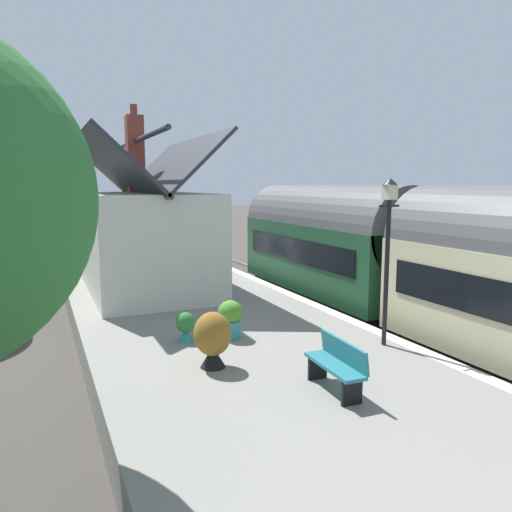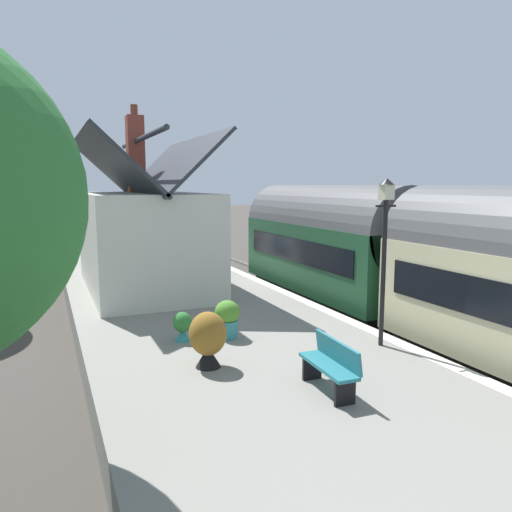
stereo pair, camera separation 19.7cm
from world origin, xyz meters
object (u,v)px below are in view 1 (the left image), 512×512
(station_building, at_px, (144,237))
(planter_bench_left, at_px, (186,327))
(train, at_px, (413,263))
(bench_platform_end, at_px, (134,241))
(bench_by_lamp, at_px, (337,364))
(planter_edge_far, at_px, (158,245))
(lamp_post_platform, at_px, (388,230))
(planter_by_door, at_px, (167,243))
(planter_edge_near, at_px, (167,248))
(planter_corner_building, at_px, (143,241))
(bench_near_building, at_px, (152,251))
(planter_bench_right, at_px, (213,338))
(station_sign_board, at_px, (179,230))
(planter_under_sign, at_px, (230,318))

(station_building, height_order, planter_bench_left, station_building)
(train, height_order, bench_platform_end, train)
(bench_by_lamp, bearing_deg, planter_bench_left, 23.80)
(station_building, height_order, planter_edge_far, station_building)
(bench_platform_end, bearing_deg, lamp_post_platform, -173.38)
(planter_by_door, height_order, lamp_post_platform, lamp_post_platform)
(bench_platform_end, relative_size, planter_edge_near, 1.78)
(bench_by_lamp, relative_size, planter_edge_far, 1.50)
(planter_by_door, bearing_deg, lamp_post_platform, -178.50)
(train, bearing_deg, station_building, 45.28)
(train, relative_size, planter_edge_far, 17.76)
(planter_by_door, bearing_deg, planter_edge_far, 151.66)
(station_building, relative_size, planter_corner_building, 9.93)
(bench_near_building, bearing_deg, train, -158.66)
(bench_near_building, height_order, planter_edge_far, planter_edge_far)
(planter_bench_right, bearing_deg, train, -75.10)
(bench_by_lamp, bearing_deg, station_sign_board, -6.67)
(planter_bench_right, xyz_separation_m, lamp_post_platform, (-0.28, -3.83, 1.95))
(bench_platform_end, distance_m, planter_bench_right, 17.75)
(planter_edge_near, relative_size, lamp_post_platform, 0.22)
(planter_edge_far, xyz_separation_m, planter_under_sign, (-14.09, 1.59, -0.00))
(planter_bench_left, bearing_deg, planter_edge_far, -10.55)
(bench_platform_end, xyz_separation_m, planter_edge_near, (-3.14, -0.99, -0.03))
(planter_corner_building, bearing_deg, station_building, 169.11)
(bench_by_lamp, relative_size, lamp_post_platform, 0.39)
(bench_by_lamp, height_order, planter_edge_far, planter_edge_far)
(train, height_order, planter_corner_building, train)
(bench_platform_end, xyz_separation_m, bench_near_building, (-4.24, -0.03, 0.00))
(train, bearing_deg, lamp_post_platform, 127.96)
(bench_near_building, height_order, planter_bench_right, planter_bench_right)
(planter_corner_building, bearing_deg, train, -166.91)
(bench_near_building, distance_m, planter_corner_building, 5.30)
(planter_bench_left, bearing_deg, train, -90.34)
(bench_near_building, bearing_deg, planter_under_sign, 176.06)
(planter_edge_far, bearing_deg, planter_corner_building, 2.59)
(planter_bench_left, bearing_deg, bench_by_lamp, -156.20)
(planter_edge_near, bearing_deg, planter_bench_right, 169.28)
(planter_edge_near, bearing_deg, lamp_post_platform, -175.80)
(station_building, height_order, lamp_post_platform, station_building)
(planter_edge_near, bearing_deg, train, -164.24)
(planter_edge_near, distance_m, planter_under_sign, 13.09)
(train, distance_m, planter_by_door, 15.79)
(train, bearing_deg, bench_near_building, 21.34)
(train, relative_size, station_building, 2.35)
(planter_by_door, bearing_deg, planter_under_sign, 171.22)
(planter_under_sign, height_order, station_sign_board, station_sign_board)
(train, relative_size, planter_bench_left, 25.53)
(planter_under_sign, xyz_separation_m, lamp_post_platform, (-1.83, -2.87, 2.05))
(planter_under_sign, bearing_deg, planter_edge_far, -6.43)
(planter_under_sign, bearing_deg, bench_near_building, -3.94)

